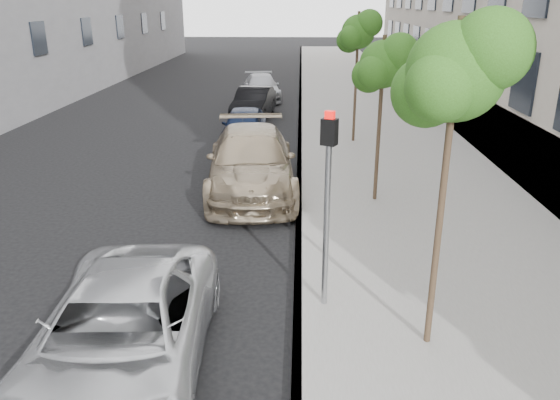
# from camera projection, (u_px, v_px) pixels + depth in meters

# --- Properties ---
(sidewalk) EXTENTS (6.40, 72.00, 0.14)m
(sidewalk) POSITION_uv_depth(u_px,v_px,m) (358.00, 100.00, 29.62)
(sidewalk) COLOR gray
(sidewalk) RESTS_ON ground
(curb) EXTENTS (0.15, 72.00, 0.14)m
(curb) POSITION_uv_depth(u_px,v_px,m) (300.00, 99.00, 29.73)
(curb) COLOR #9E9B93
(curb) RESTS_ON ground
(tree_near) EXTENTS (1.66, 1.46, 4.94)m
(tree_near) POSITION_uv_depth(u_px,v_px,m) (458.00, 72.00, 7.11)
(tree_near) COLOR #38281C
(tree_near) RESTS_ON sidewalk
(tree_mid) EXTENTS (1.56, 1.36, 4.29)m
(tree_mid) POSITION_uv_depth(u_px,v_px,m) (384.00, 65.00, 13.41)
(tree_mid) COLOR #38281C
(tree_mid) RESTS_ON sidewalk
(tree_far) EXTENTS (1.58, 1.38, 4.73)m
(tree_far) POSITION_uv_depth(u_px,v_px,m) (359.00, 32.00, 19.36)
(tree_far) COLOR #38281C
(tree_far) RESTS_ON sidewalk
(signal_pole) EXTENTS (0.29, 0.26, 3.39)m
(signal_pole) POSITION_uv_depth(u_px,v_px,m) (328.00, 190.00, 8.86)
(signal_pole) COLOR #939699
(signal_pole) RESTS_ON sidewalk
(minivan) EXTENTS (2.65, 5.25, 1.43)m
(minivan) POSITION_uv_depth(u_px,v_px,m) (122.00, 334.00, 7.68)
(minivan) COLOR silver
(minivan) RESTS_ON ground
(suv) EXTENTS (2.92, 6.12, 1.72)m
(suv) POSITION_uv_depth(u_px,v_px,m) (251.00, 161.00, 15.41)
(suv) COLOR tan
(suv) RESTS_ON ground
(sedan_blue) EXTENTS (1.60, 3.92, 1.33)m
(sedan_blue) POSITION_uv_depth(u_px,v_px,m) (244.00, 126.00, 20.73)
(sedan_blue) COLOR #101B38
(sedan_blue) RESTS_ON ground
(sedan_black) EXTENTS (1.91, 4.35, 1.39)m
(sedan_black) POSITION_uv_depth(u_px,v_px,m) (254.00, 103.00, 25.10)
(sedan_black) COLOR black
(sedan_black) RESTS_ON ground
(sedan_rear) EXTENTS (2.51, 4.80, 1.33)m
(sedan_rear) POSITION_uv_depth(u_px,v_px,m) (261.00, 87.00, 29.94)
(sedan_rear) COLOR #A2A3AA
(sedan_rear) RESTS_ON ground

